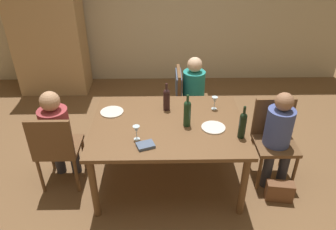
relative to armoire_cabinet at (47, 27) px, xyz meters
name	(u,v)px	position (x,y,z in m)	size (l,w,h in m)	color
ground_plane	(168,178)	(1.89, -2.35, -1.10)	(10.00, 10.00, 0.00)	brown
rear_room_partition	(165,4)	(1.89, 0.45, 0.25)	(6.40, 0.12, 2.70)	beige
armoire_cabinet	(47,27)	(0.00, 0.00, 0.00)	(1.18, 0.62, 2.18)	tan
dining_table	(168,130)	(1.89, -2.35, -0.42)	(1.58, 1.19, 0.75)	brown
chair_left_end	(56,146)	(0.72, -2.43, -0.56)	(0.44, 0.44, 0.92)	brown
chair_far_right	(184,93)	(2.12, -1.37, -0.50)	(0.46, 0.44, 0.92)	brown
chair_right_end	(274,134)	(3.06, -2.26, -0.56)	(0.44, 0.44, 0.92)	brown
person_woman_host	(57,131)	(0.72, -2.32, -0.45)	(0.30, 0.35, 1.12)	#33333D
person_man_bearded	(195,90)	(2.27, -1.37, -0.46)	(0.33, 0.29, 1.09)	#33333D
person_man_guest	(279,133)	(3.06, -2.37, -0.46)	(0.29, 0.33, 1.09)	#33333D
wine_bottle_tall_green	(187,112)	(2.08, -2.39, -0.19)	(0.07, 0.07, 0.35)	#19381E
wine_bottle_dark_red	(243,124)	(2.59, -2.61, -0.20)	(0.07, 0.07, 0.34)	black
wine_bottle_short_olive	(167,99)	(1.88, -2.06, -0.21)	(0.07, 0.07, 0.32)	black
wine_glass_near_left	(215,100)	(2.41, -2.06, -0.24)	(0.07, 0.07, 0.15)	silver
wine_glass_centre	(136,130)	(1.59, -2.62, -0.24)	(0.07, 0.07, 0.15)	silver
dinner_plate_host	(112,112)	(1.28, -2.12, -0.34)	(0.25, 0.25, 0.01)	silver
dinner_plate_guest_left	(213,128)	(2.35, -2.45, -0.34)	(0.24, 0.24, 0.01)	silver
folded_napkin	(145,145)	(1.67, -2.74, -0.33)	(0.16, 0.12, 0.03)	#4C5B75
handbag	(279,191)	(3.06, -2.70, -0.99)	(0.28, 0.12, 0.22)	brown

